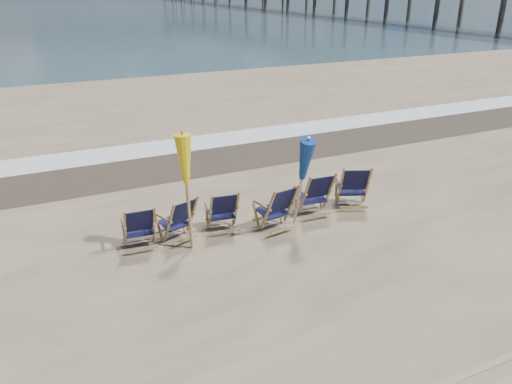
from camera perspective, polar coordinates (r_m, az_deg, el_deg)
ocean at (r=133.54m, az=-24.98°, el=19.10°), size 400.00×400.00×0.00m
surf_foam at (r=14.86m, az=-10.05°, el=5.14°), size 200.00×1.40×0.01m
wet_sand_strip at (r=13.49m, az=-8.32°, el=3.40°), size 200.00×2.60×0.00m
beach_chair_0 at (r=9.08m, az=-11.55°, el=-3.78°), size 0.62×0.69×0.90m
beach_chair_1 at (r=9.32m, az=-7.24°, el=-2.69°), size 0.77×0.81×0.92m
beach_chair_2 at (r=9.50m, az=-2.24°, el=-2.06°), size 0.65×0.72×0.90m
beach_chair_3 at (r=9.60m, az=4.12°, el=-1.50°), size 0.74×0.81×1.00m
beach_chair_4 at (r=10.23m, az=8.43°, el=-0.07°), size 0.69×0.76×1.01m
beach_chair_5 at (r=10.65m, az=12.64°, el=0.57°), size 0.89×0.93×1.02m
umbrella_yellow at (r=8.55m, az=-8.00°, el=2.98°), size 0.30×0.30×2.10m
umbrella_blue at (r=9.24m, az=5.22°, el=3.91°), size 0.30×0.30×1.98m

